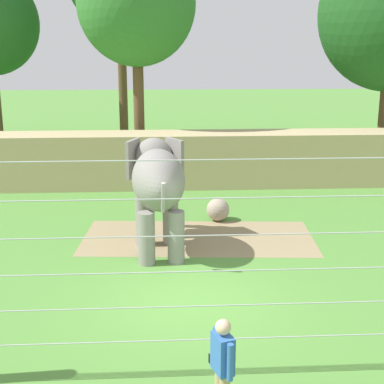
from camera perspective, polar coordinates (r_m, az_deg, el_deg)
ground_plane at (r=12.08m, az=0.03°, el=-10.95°), size 120.00×120.00×0.00m
dirt_patch at (r=15.69m, az=0.63°, el=-4.74°), size 6.69×3.49×0.01m
embankment_wall at (r=21.36m, az=-1.55°, el=3.39°), size 36.00×1.80×2.06m
elephant at (r=14.30m, az=-3.59°, el=1.06°), size 1.65×3.79×2.81m
enrichment_ball at (r=17.12m, az=2.70°, el=-1.83°), size 0.71×0.71×0.71m
cable_fence at (r=8.65m, az=1.18°, el=-7.95°), size 11.51×0.27×3.78m
zookeeper at (r=8.04m, az=3.17°, el=-17.75°), size 0.34×0.57×1.67m
tree_far_right at (r=23.20m, az=-5.78°, el=18.80°), size 4.74×4.74×9.42m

